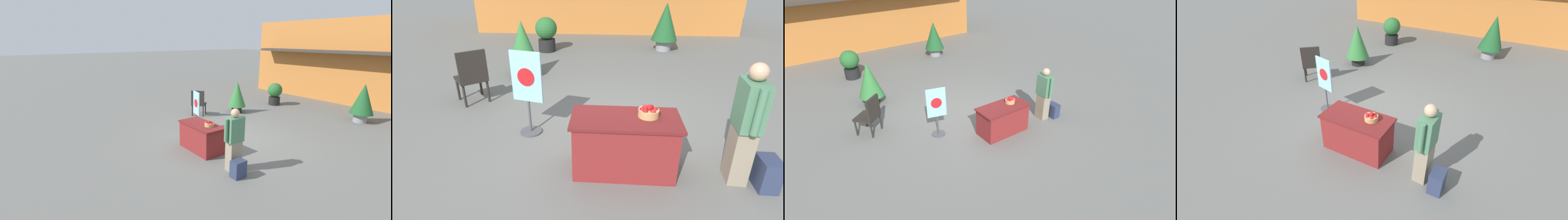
# 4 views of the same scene
# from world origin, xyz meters

# --- Properties ---
(ground_plane) EXTENTS (120.00, 120.00, 0.00)m
(ground_plane) POSITION_xyz_m (0.00, 0.00, 0.00)
(ground_plane) COLOR slate
(display_table) EXTENTS (1.41, 0.71, 0.80)m
(display_table) POSITION_xyz_m (0.24, -1.33, 0.40)
(display_table) COLOR maroon
(display_table) RESTS_ON ground_plane
(apple_basket) EXTENTS (0.27, 0.27, 0.16)m
(apple_basket) POSITION_xyz_m (0.52, -1.28, 0.86)
(apple_basket) COLOR tan
(apple_basket) RESTS_ON display_table
(person_visitor) EXTENTS (0.29, 0.61, 1.58)m
(person_visitor) POSITION_xyz_m (1.69, -1.43, 0.80)
(person_visitor) COLOR gray
(person_visitor) RESTS_ON ground_plane
(backpack) EXTENTS (0.24, 0.34, 0.42)m
(backpack) POSITION_xyz_m (2.01, -1.58, 0.21)
(backpack) COLOR #2D3856
(backpack) RESTS_ON ground_plane
(poster_board) EXTENTS (0.51, 0.36, 1.39)m
(poster_board) POSITION_xyz_m (-1.28, -0.42, 0.74)
(poster_board) COLOR #4C4C51
(poster_board) RESTS_ON ground_plane
(patio_chair) EXTENTS (0.78, 0.78, 1.10)m
(patio_chair) POSITION_xyz_m (-2.72, 0.72, 0.61)
(patio_chair) COLOR #28231E
(patio_chair) RESTS_ON ground_plane
(potted_plant_far_left) EXTENTS (0.84, 0.84, 1.52)m
(potted_plant_far_left) POSITION_xyz_m (1.73, 5.36, 0.87)
(potted_plant_far_left) COLOR gray
(potted_plant_far_left) RESTS_ON ground_plane
(potted_plant_near_left) EXTENTS (0.78, 0.78, 1.38)m
(potted_plant_near_left) POSITION_xyz_m (-2.15, 2.42, 0.78)
(potted_plant_near_left) COLOR black
(potted_plant_near_left) RESTS_ON ground_plane
(potted_plant_far_right) EXTENTS (0.69, 0.69, 1.09)m
(potted_plant_far_right) POSITION_xyz_m (-2.08, 4.95, 0.60)
(potted_plant_far_right) COLOR black
(potted_plant_far_right) RESTS_ON ground_plane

